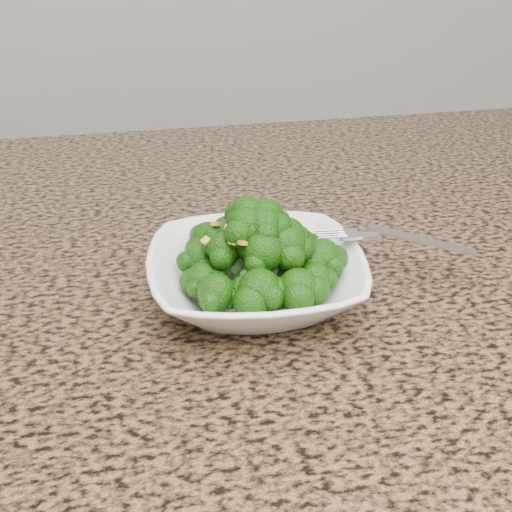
{
  "coord_description": "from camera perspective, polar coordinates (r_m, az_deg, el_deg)",
  "views": [
    {
      "loc": [
        0.03,
        -0.31,
        1.24
      ],
      "look_at": [
        0.14,
        0.22,
        0.95
      ],
      "focal_mm": 45.0,
      "sensor_mm": 36.0,
      "label": 1
    }
  ],
  "objects": [
    {
      "name": "garlic_topping",
      "position": [
        0.58,
        0.0,
        6.61
      ],
      "size": [
        0.11,
        0.11,
        0.01
      ],
      "primitive_type": null,
      "color": "gold",
      "rests_on": "broccoli_pile"
    },
    {
      "name": "fork",
      "position": [
        0.65,
        10.17,
        1.83
      ],
      "size": [
        0.18,
        0.08,
        0.01
      ],
      "primitive_type": null,
      "rotation": [
        0.0,
        0.0,
        -0.31
      ],
      "color": "silver",
      "rests_on": "bowl"
    },
    {
      "name": "granite_counter",
      "position": [
        0.71,
        -12.71,
        -2.83
      ],
      "size": [
        1.64,
        1.04,
        0.03
      ],
      "primitive_type": "cube",
      "color": "brown",
      "rests_on": "cabinet"
    },
    {
      "name": "broccoli_pile",
      "position": [
        0.6,
        0.0,
        3.16
      ],
      "size": [
        0.19,
        0.19,
        0.07
      ],
      "primitive_type": null,
      "color": "#164C08",
      "rests_on": "bowl"
    },
    {
      "name": "bowl",
      "position": [
        0.63,
        0.0,
        -1.95
      ],
      "size": [
        0.23,
        0.23,
        0.05
      ],
      "primitive_type": "imported",
      "rotation": [
        0.0,
        0.0,
        -0.08
      ],
      "color": "white",
      "rests_on": "granite_counter"
    }
  ]
}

